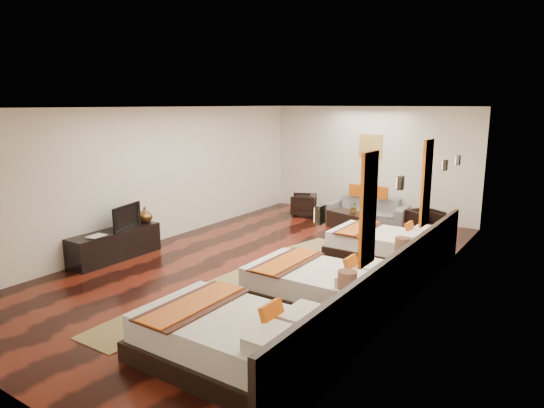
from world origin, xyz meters
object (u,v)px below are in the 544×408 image
Objects in this scene: tv at (123,217)px; book at (92,236)px; bed_near at (236,340)px; bed_far at (386,245)px; tv_console at (115,245)px; bed_mid at (321,286)px; nightstand_a at (346,315)px; sofa at (367,209)px; armchair_left at (303,205)px; table_plant at (354,207)px; coffee_table at (349,220)px; armchair_right at (425,223)px; figurine at (145,215)px; nightstand_b at (400,271)px.

tv is 0.71m from book.
bed_near is 4.56m from bed_far.
bed_near reaches higher than tv_console.
bed_near is 2.00m from bed_mid.
bed_near is at bearing -89.96° from bed_mid.
sofa is at bearing 110.57° from nightstand_a.
bed_near is at bearing 1.22° from armchair_left.
book is 1.19× the size of table_plant.
nightstand_a is at bearing 59.18° from bed_near.
book is at bearing -118.49° from coffee_table.
table_plant is at bearing 60.27° from book.
armchair_left is 0.98× the size of armchair_right.
tv_console is at bearing -90.00° from figurine.
figurine reaches higher than nightstand_b.
bed_mid is 4.21m from tv_console.
nightstand_a is 0.44× the size of sofa.
armchair_right is at bearing 12.50° from coffee_table.
tv is 1.29× the size of armchair_left.
bed_mid reaches higher than book.
sofa is (2.70, 5.54, 0.01)m from tv_console.
nightstand_b is 5.02m from figurine.
book is (-4.20, -0.79, 0.29)m from bed_mid.
armchair_right is at bearing 100.39° from nightstand_b.
bed_far is at bearing 119.43° from nightstand_b.
bed_far reaches higher than tv_console.
nightstand_a is 5.33m from table_plant.
bed_near is 6.55m from armchair_right.
nightstand_a is 5.33m from armchair_right.
bed_far is 2.11m from table_plant.
book is 5.67m from coffee_table.
coffee_table is (-1.64, -0.36, -0.09)m from armchair_right.
bed_far is 3.10× the size of armchair_right.
figurine is (-4.94, -0.78, 0.41)m from nightstand_b.
armchair_left is at bearing 114.43° from bed_near.
book is at bearing -157.78° from nightstand_b.
nightstand_a reaches higher than tv_console.
figurine is at bearing -9.90° from tv.
figurine reaches higher than tv_console.
bed_mid is at bearing -70.32° from coffee_table.
table_plant reaches higher than book.
nightstand_a reaches higher than table_plant.
bed_far is 2.42× the size of nightstand_b.
table_plant reaches higher than coffee_table.
book is 5.65m from armchair_left.
book is (-4.20, 1.21, 0.27)m from bed_near.
nightstand_a is 2.83× the size of figurine.
bed_near is at bearing -149.96° from armchair_right.
bed_far is 3.06m from sofa.
table_plant is (2.81, 4.93, -0.03)m from book.
table_plant is at bearing 131.19° from bed_far.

